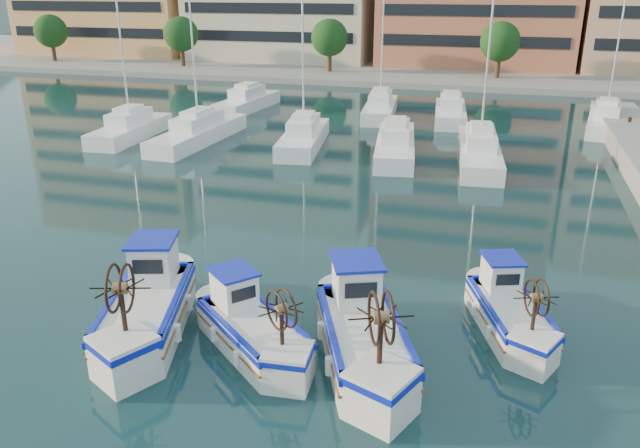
{
  "coord_description": "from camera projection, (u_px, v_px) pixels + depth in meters",
  "views": [
    {
      "loc": [
        4.91,
        -14.67,
        9.66
      ],
      "look_at": [
        -1.04,
        5.63,
        1.5
      ],
      "focal_mm": 35.0,
      "sensor_mm": 36.0,
      "label": 1
    }
  ],
  "objects": [
    {
      "name": "fishing_boat_d",
      "position": [
        509.0,
        309.0,
        18.41
      ],
      "size": [
        2.8,
        4.1,
        2.48
      ],
      "rotation": [
        0.0,
        0.0,
        0.35
      ],
      "color": "white",
      "rests_on": "ground"
    },
    {
      "name": "ground",
      "position": [
        300.0,
        344.0,
        17.9
      ],
      "size": [
        300.0,
        300.0,
        0.0
      ],
      "primitive_type": "plane",
      "color": "#193E42",
      "rests_on": "ground"
    },
    {
      "name": "yacht_marina",
      "position": [
        386.0,
        127.0,
        42.6
      ],
      "size": [
        38.31,
        21.05,
        11.5
      ],
      "color": "white",
      "rests_on": "ground"
    },
    {
      "name": "fishing_boat_c",
      "position": [
        363.0,
        331.0,
        16.92
      ],
      "size": [
        3.74,
        5.19,
        3.13
      ],
      "rotation": [
        0.0,
        0.0,
        0.4
      ],
      "color": "white",
      "rests_on": "ground"
    },
    {
      "name": "fishing_boat_a",
      "position": [
        148.0,
        304.0,
        18.32
      ],
      "size": [
        3.35,
        5.16,
        3.13
      ],
      "rotation": [
        0.0,
        0.0,
        0.3
      ],
      "color": "white",
      "rests_on": "ground"
    },
    {
      "name": "fishing_boat_b",
      "position": [
        251.0,
        326.0,
        17.45
      ],
      "size": [
        4.11,
        3.86,
        2.59
      ],
      "rotation": [
        0.0,
        0.0,
        0.86
      ],
      "color": "white",
      "rests_on": "ground"
    }
  ]
}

